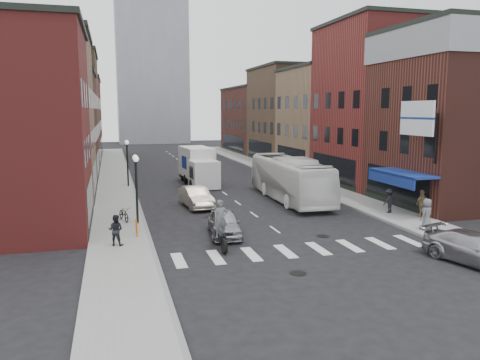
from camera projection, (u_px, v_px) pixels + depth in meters
The scene contains 32 objects.
ground at pixel (281, 234), 25.37m from camera, with size 160.00×160.00×0.00m, color black.
sidewalk_left at pixel (115, 181), 44.08m from camera, with size 3.00×74.00×0.15m, color gray.
sidewalk_right at pixel (284, 174), 48.57m from camera, with size 3.00×74.00×0.15m, color gray.
curb_left at pixel (131, 181), 44.49m from camera, with size 0.20×74.00×0.16m, color gray.
curb_right at pixel (270, 175), 48.19m from camera, with size 0.20×74.00×0.16m, color gray.
crosswalk_stripes at pixel (303, 250), 22.51m from camera, with size 12.00×2.20×0.01m, color silver.
bldg_left_mid_a at pixel (20, 117), 33.84m from camera, with size 10.30×10.20×12.30m.
bldg_left_mid_b at pixel (40, 127), 43.52m from camera, with size 10.30×10.20×10.30m.
bldg_left_far_a at pixel (53, 110), 53.78m from camera, with size 10.30×12.20×13.30m.
bldg_left_far_b at pixel (64, 117), 67.27m from camera, with size 10.30×16.20×11.30m.
bldg_right_corner at pixel (461, 118), 32.71m from camera, with size 10.30×9.20×12.30m.
bldg_right_mid_a at pixel (385, 105), 41.62m from camera, with size 10.30×10.20×14.30m.
bldg_right_mid_b at pixel (333, 119), 51.37m from camera, with size 10.30×10.20×11.30m.
bldg_right_far_a at pixel (295, 114), 61.78m from camera, with size 10.30×12.20×12.30m.
bldg_right_far_b at pixel (262, 120), 75.27m from camera, with size 10.30×16.20×10.30m.
awning_blue at pixel (400, 174), 29.72m from camera, with size 1.80×5.00×0.78m.
billboard_sign at pixel (418, 119), 27.21m from camera, with size 1.52×3.00×3.70m.
distant_tower at pixel (150, 20), 96.01m from camera, with size 14.00×14.00×50.00m, color #9399A0.
streetlamp_near at pixel (136, 176), 26.80m from camera, with size 0.32×1.22×4.11m.
streetlamp_far at pixel (127, 154), 40.14m from camera, with size 0.32×1.22×4.11m.
bike_rack at pixel (137, 228), 24.52m from camera, with size 0.08×0.68×0.80m.
box_truck at pixel (199, 167), 42.08m from camera, with size 2.68×7.74×3.31m.
motorcycle_rider at pixel (221, 226), 22.46m from camera, with size 0.67×2.39×2.43m.
transit_bus at pixel (290, 178), 34.85m from camera, with size 2.72×11.62×3.24m, color white.
sedan_left_near at pixel (225, 223), 24.98m from camera, with size 1.62×4.02×1.37m, color #A4A4A8.
sedan_left_far at pixel (196, 197), 32.30m from camera, with size 1.53×4.38×1.44m, color beige.
curb_car at pixel (476, 249), 20.32m from camera, with size 1.92×4.72×1.37m, color #A5A6AA.
parked_bicycle at pixel (124, 214), 27.78m from camera, with size 0.55×1.58×0.83m, color black.
ped_left_solo at pixel (116, 230), 22.64m from camera, with size 0.74×0.43×1.53m, color black.
ped_right_a at pixel (389, 201), 29.89m from camera, with size 1.01×0.50×1.56m, color black.
ped_right_b at pixel (422, 203), 28.72m from camera, with size 1.00×0.50×1.70m, color olive.
ped_right_c at pixel (427, 214), 25.56m from camera, with size 0.85×0.56×1.75m, color #5B5C63.
Camera 1 is at (-8.74, -23.16, 6.66)m, focal length 35.00 mm.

